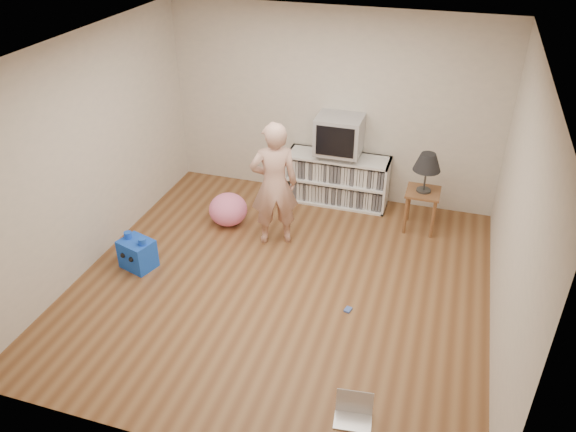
% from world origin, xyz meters
% --- Properties ---
extents(ground, '(4.50, 4.50, 0.00)m').
position_xyz_m(ground, '(0.00, 0.00, 0.00)').
color(ground, brown).
rests_on(ground, ground).
extents(walls, '(4.52, 4.52, 2.60)m').
position_xyz_m(walls, '(0.00, 0.00, 1.30)').
color(walls, beige).
rests_on(walls, ground).
extents(ceiling, '(4.50, 4.50, 0.01)m').
position_xyz_m(ceiling, '(0.00, 0.00, 2.60)').
color(ceiling, white).
rests_on(ceiling, walls).
extents(media_unit, '(1.40, 0.45, 0.70)m').
position_xyz_m(media_unit, '(0.16, 2.04, 0.35)').
color(media_unit, white).
rests_on(media_unit, ground).
extents(dvd_deck, '(0.45, 0.35, 0.07)m').
position_xyz_m(dvd_deck, '(0.16, 2.02, 0.73)').
color(dvd_deck, gray).
rests_on(dvd_deck, media_unit).
extents(crt_tv, '(0.60, 0.53, 0.50)m').
position_xyz_m(crt_tv, '(0.16, 2.02, 1.02)').
color(crt_tv, '#A5A5AA').
rests_on(crt_tv, dvd_deck).
extents(side_table, '(0.42, 0.42, 0.55)m').
position_xyz_m(side_table, '(1.35, 1.65, 0.42)').
color(side_table, brown).
rests_on(side_table, ground).
extents(table_lamp, '(0.34, 0.34, 0.52)m').
position_xyz_m(table_lamp, '(1.35, 1.65, 0.94)').
color(table_lamp, '#333333').
rests_on(table_lamp, side_table).
extents(person, '(0.68, 0.59, 1.58)m').
position_xyz_m(person, '(-0.35, 0.82, 0.79)').
color(person, '#D8A593').
rests_on(person, ground).
extents(laptop, '(0.34, 0.29, 0.22)m').
position_xyz_m(laptop, '(1.14, -1.54, 0.06)').
color(laptop, silver).
rests_on(laptop, ground).
extents(playing_cards, '(0.08, 0.10, 0.02)m').
position_xyz_m(playing_cards, '(0.81, -0.22, 0.01)').
color(playing_cards, '#4360B4').
rests_on(playing_cards, ground).
extents(plush_blue, '(0.44, 0.39, 0.43)m').
position_xyz_m(plush_blue, '(-1.70, -0.18, 0.18)').
color(plush_blue, blue).
rests_on(plush_blue, ground).
extents(plush_pink, '(0.56, 0.56, 0.43)m').
position_xyz_m(plush_pink, '(-1.06, 1.02, 0.21)').
color(plush_pink, pink).
rests_on(plush_pink, ground).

